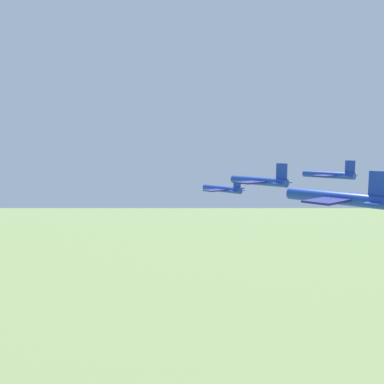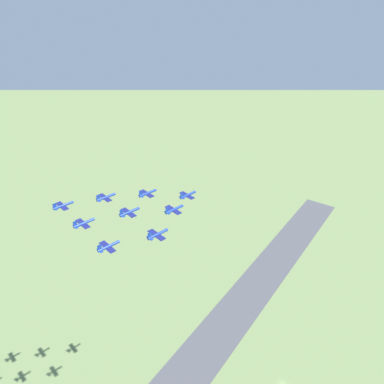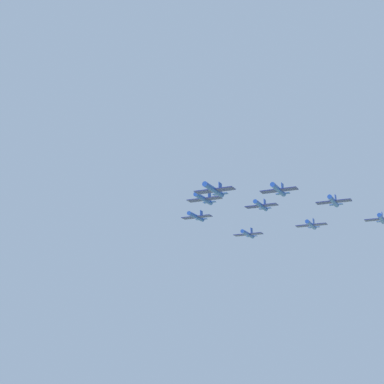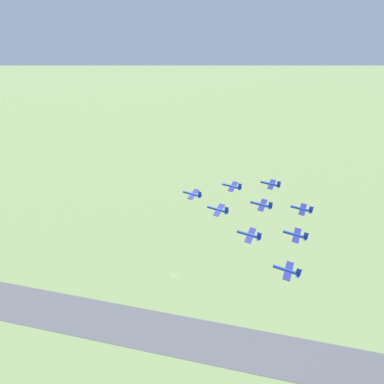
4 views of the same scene
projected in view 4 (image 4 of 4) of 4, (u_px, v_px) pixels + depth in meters
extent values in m
plane|color=#6B7F4C|center=(174.00, 275.00, 298.61)|extent=(3000.00, 3000.00, 0.00)
cube|color=#47474C|center=(192.00, 338.00, 246.73)|extent=(540.84, 290.46, 0.20)
cylinder|color=#19389E|center=(192.00, 194.00, 160.20)|extent=(10.61, 3.73, 1.30)
cube|color=navy|center=(193.00, 194.00, 159.96)|extent=(5.05, 10.28, 0.21)
cube|color=#19389E|center=(200.00, 194.00, 157.80)|extent=(1.87, 0.60, 2.59)
cube|color=#19389E|center=(200.00, 196.00, 158.75)|extent=(2.14, 3.97, 0.14)
cylinder|color=#19389E|center=(218.00, 210.00, 144.05)|extent=(10.61, 3.73, 1.30)
cube|color=navy|center=(219.00, 210.00, 143.81)|extent=(5.05, 10.28, 0.21)
cube|color=#19389E|center=(227.00, 209.00, 141.65)|extent=(1.87, 0.60, 2.59)
cube|color=#19389E|center=(226.00, 212.00, 142.60)|extent=(2.14, 3.97, 0.14)
cylinder|color=#19389E|center=(232.00, 186.00, 160.03)|extent=(10.61, 3.73, 1.30)
cube|color=navy|center=(233.00, 187.00, 159.79)|extent=(5.05, 10.28, 0.21)
cube|color=#19389E|center=(240.00, 186.00, 157.63)|extent=(1.87, 0.60, 2.59)
cube|color=#19389E|center=(240.00, 188.00, 158.58)|extent=(2.14, 3.97, 0.14)
cylinder|color=#19389E|center=(249.00, 235.00, 129.91)|extent=(10.61, 3.73, 1.30)
cube|color=navy|center=(250.00, 235.00, 129.68)|extent=(5.05, 10.28, 0.21)
cube|color=#19389E|center=(259.00, 235.00, 127.51)|extent=(1.87, 0.60, 2.59)
cube|color=#19389E|center=(259.00, 238.00, 128.46)|extent=(2.14, 3.97, 0.14)
cylinder|color=#19389E|center=(261.00, 205.00, 145.24)|extent=(10.61, 3.73, 1.30)
cube|color=navy|center=(263.00, 205.00, 145.01)|extent=(5.05, 10.28, 0.21)
cube|color=#19389E|center=(271.00, 204.00, 142.85)|extent=(1.87, 0.60, 2.59)
cube|color=#19389E|center=(270.00, 207.00, 143.80)|extent=(2.14, 3.97, 0.14)
cylinder|color=#19389E|center=(270.00, 184.00, 162.00)|extent=(10.61, 3.73, 1.30)
cube|color=navy|center=(272.00, 184.00, 161.77)|extent=(5.05, 10.28, 0.21)
cube|color=#19389E|center=(279.00, 183.00, 159.61)|extent=(1.87, 0.60, 2.59)
cube|color=#19389E|center=(278.00, 186.00, 160.55)|extent=(2.14, 3.97, 0.14)
cylinder|color=#19389E|center=(287.00, 270.00, 117.18)|extent=(10.61, 3.73, 1.30)
cube|color=navy|center=(288.00, 271.00, 116.94)|extent=(5.05, 10.28, 0.21)
cube|color=#19389E|center=(299.00, 271.00, 114.78)|extent=(1.87, 0.60, 2.59)
cube|color=#19389E|center=(298.00, 274.00, 115.73)|extent=(2.14, 3.97, 0.14)
cylinder|color=#19389E|center=(295.00, 235.00, 133.11)|extent=(10.61, 3.73, 1.30)
cube|color=navy|center=(297.00, 235.00, 132.87)|extent=(5.05, 10.28, 0.21)
cube|color=#19389E|center=(306.00, 235.00, 130.71)|extent=(1.87, 0.60, 2.59)
cube|color=#19389E|center=(305.00, 238.00, 131.66)|extent=(2.14, 3.97, 0.14)
cylinder|color=#19389E|center=(301.00, 209.00, 149.80)|extent=(10.61, 3.73, 1.30)
cube|color=navy|center=(303.00, 209.00, 149.56)|extent=(5.05, 10.28, 0.21)
cube|color=#19389E|center=(311.00, 209.00, 147.40)|extent=(1.87, 0.60, 2.59)
cube|color=#19389E|center=(310.00, 211.00, 148.35)|extent=(2.14, 3.97, 0.14)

